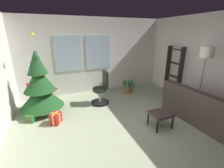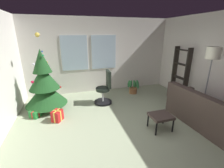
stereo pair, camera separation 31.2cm
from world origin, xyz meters
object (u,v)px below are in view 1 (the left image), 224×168
(gift_box_red, at_px, (56,118))
(office_chair, at_px, (102,91))
(holiday_tree, at_px, (40,87))
(potted_plant, at_px, (128,87))
(couch, at_px, (210,112))
(floor_lamp, at_px, (206,58))
(bookshelf, at_px, (173,75))
(footstool, at_px, (161,115))
(gift_box_green, at_px, (32,117))

(gift_box_red, bearing_deg, office_chair, 25.85)
(holiday_tree, height_order, potted_plant, holiday_tree)
(couch, distance_m, floor_lamp, 1.33)
(bookshelf, bearing_deg, gift_box_red, -174.17)
(footstool, distance_m, floor_lamp, 1.83)
(gift_box_red, relative_size, potted_plant, 0.60)
(gift_box_red, bearing_deg, footstool, -24.98)
(couch, bearing_deg, holiday_tree, 150.59)
(potted_plant, bearing_deg, gift_box_green, -165.23)
(gift_box_red, height_order, floor_lamp, floor_lamp)
(gift_box_red, distance_m, potted_plant, 2.91)
(gift_box_red, bearing_deg, bookshelf, 5.83)
(holiday_tree, xyz_separation_m, gift_box_red, (0.31, -0.79, -0.59))
(office_chair, xyz_separation_m, potted_plant, (1.23, 0.51, -0.20))
(couch, distance_m, bookshelf, 1.90)
(footstool, distance_m, potted_plant, 2.31)
(gift_box_red, relative_size, gift_box_green, 1.01)
(holiday_tree, xyz_separation_m, potted_plant, (2.96, 0.42, -0.52))
(gift_box_red, height_order, gift_box_green, gift_box_red)
(couch, distance_m, gift_box_green, 4.50)
(couch, relative_size, potted_plant, 3.70)
(couch, distance_m, office_chair, 2.99)
(office_chair, height_order, potted_plant, office_chair)
(bookshelf, relative_size, potted_plant, 3.18)
(gift_box_red, distance_m, office_chair, 1.61)
(office_chair, xyz_separation_m, floor_lamp, (2.24, -1.62, 1.14))
(couch, distance_m, potted_plant, 2.76)
(gift_box_red, bearing_deg, gift_box_green, 148.27)
(holiday_tree, distance_m, bookshelf, 4.32)
(gift_box_green, relative_size, potted_plant, 0.60)
(gift_box_green, distance_m, potted_plant, 3.34)
(holiday_tree, bearing_deg, footstool, -35.48)
(footstool, height_order, gift_box_red, footstool)
(office_chair, relative_size, floor_lamp, 0.57)
(couch, bearing_deg, gift_box_green, 157.11)
(office_chair, distance_m, floor_lamp, 2.99)
(office_chair, bearing_deg, potted_plant, 22.78)
(couch, distance_m, footstool, 1.29)
(couch, bearing_deg, gift_box_red, 158.66)
(bookshelf, bearing_deg, floor_lamp, -103.72)
(holiday_tree, bearing_deg, couch, -29.41)
(footstool, height_order, gift_box_green, footstool)
(couch, height_order, office_chair, office_chair)
(holiday_tree, xyz_separation_m, gift_box_green, (-0.27, -0.43, -0.64))
(gift_box_red, height_order, potted_plant, potted_plant)
(bookshelf, xyz_separation_m, potted_plant, (-1.34, 0.80, -0.55))
(office_chair, bearing_deg, holiday_tree, 176.72)
(couch, height_order, bookshelf, bookshelf)
(gift_box_red, xyz_separation_m, office_chair, (1.43, 0.69, 0.27))
(holiday_tree, distance_m, potted_plant, 3.03)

